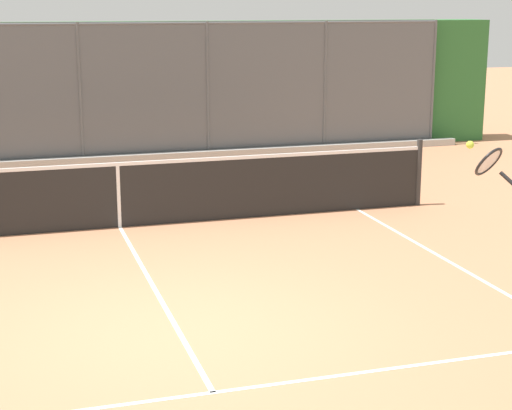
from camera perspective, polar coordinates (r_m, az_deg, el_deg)
ground_plane at (r=8.54m, az=-5.27°, el=-8.48°), size 60.00×60.00×0.00m
court_line_markings at (r=7.07m, az=-2.49°, el=-13.26°), size 7.56×10.24×0.01m
fence_backdrop at (r=18.06m, az=-11.99°, el=7.51°), size 18.81×1.37×2.82m
tennis_net at (r=12.35m, az=-9.28°, el=0.73°), size 9.72×0.09×1.07m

